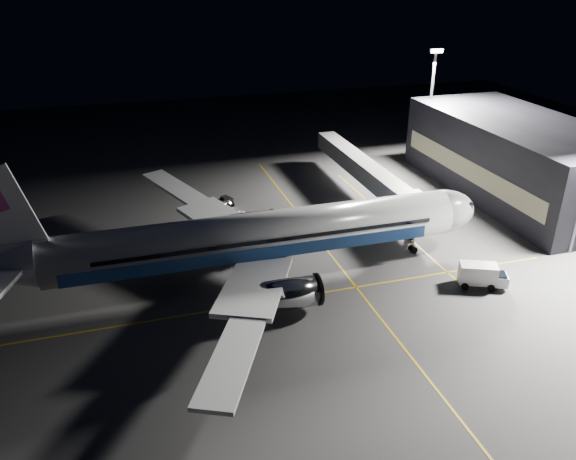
# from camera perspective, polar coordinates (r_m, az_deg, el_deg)

# --- Properties ---
(ground) EXTENTS (200.00, 200.00, 0.00)m
(ground) POSITION_cam_1_polar(r_m,az_deg,el_deg) (68.04, -2.85, -4.58)
(ground) COLOR #4C4C4F
(ground) RESTS_ON ground
(guide_line_main) EXTENTS (0.25, 80.00, 0.01)m
(guide_line_main) POSITION_cam_1_polar(r_m,az_deg,el_deg) (70.74, 5.04, -3.39)
(guide_line_main) COLOR gold
(guide_line_main) RESTS_ON ground
(guide_line_cross) EXTENTS (70.00, 0.25, 0.01)m
(guide_line_cross) POSITION_cam_1_polar(r_m,az_deg,el_deg) (63.07, -1.50, -7.21)
(guide_line_cross) COLOR gold
(guide_line_cross) RESTS_ON ground
(guide_line_side) EXTENTS (0.25, 40.00, 0.01)m
(guide_line_side) POSITION_cam_1_polar(r_m,az_deg,el_deg) (83.44, 10.22, 0.99)
(guide_line_side) COLOR gold
(guide_line_side) RESTS_ON ground
(airliner) EXTENTS (61.48, 54.22, 16.64)m
(airliner) POSITION_cam_1_polar(r_m,az_deg,el_deg) (65.38, -3.86, -0.80)
(airliner) COLOR silver
(airliner) RESTS_ON ground
(terminal) EXTENTS (18.12, 40.00, 12.00)m
(terminal) POSITION_cam_1_polar(r_m,az_deg,el_deg) (97.12, 22.31, 6.79)
(terminal) COLOR black
(terminal) RESTS_ON ground
(jet_bridge) EXTENTS (3.60, 34.40, 6.30)m
(jet_bridge) POSITION_cam_1_polar(r_m,az_deg,el_deg) (88.42, 8.15, 5.77)
(jet_bridge) COLOR #B2B2B7
(jet_bridge) RESTS_ON ground
(floodlight_mast_north) EXTENTS (2.40, 0.68, 20.70)m
(floodlight_mast_north) POSITION_cam_1_polar(r_m,az_deg,el_deg) (106.40, 14.34, 12.99)
(floodlight_mast_north) COLOR #59595E
(floodlight_mast_north) RESTS_ON ground
(service_truck) EXTENTS (5.81, 4.15, 2.78)m
(service_truck) POSITION_cam_1_polar(r_m,az_deg,el_deg) (68.81, 19.13, -4.32)
(service_truck) COLOR white
(service_truck) RESTS_ON ground
(baggage_tug) EXTENTS (2.89, 2.65, 1.70)m
(baggage_tug) POSITION_cam_1_polar(r_m,az_deg,el_deg) (87.05, -6.43, 2.87)
(baggage_tug) COLOR black
(baggage_tug) RESTS_ON ground
(safety_cone_a) EXTENTS (0.37, 0.37, 0.56)m
(safety_cone_a) POSITION_cam_1_polar(r_m,az_deg,el_deg) (75.91, -3.83, -0.99)
(safety_cone_a) COLOR #F2380A
(safety_cone_a) RESTS_ON ground
(safety_cone_b) EXTENTS (0.42, 0.42, 0.64)m
(safety_cone_b) POSITION_cam_1_polar(r_m,az_deg,el_deg) (79.90, -4.02, 0.46)
(safety_cone_b) COLOR #F2380A
(safety_cone_b) RESTS_ON ground
(safety_cone_c) EXTENTS (0.37, 0.37, 0.55)m
(safety_cone_c) POSITION_cam_1_polar(r_m,az_deg,el_deg) (72.57, -9.66, -2.65)
(safety_cone_c) COLOR #F2380A
(safety_cone_c) RESTS_ON ground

